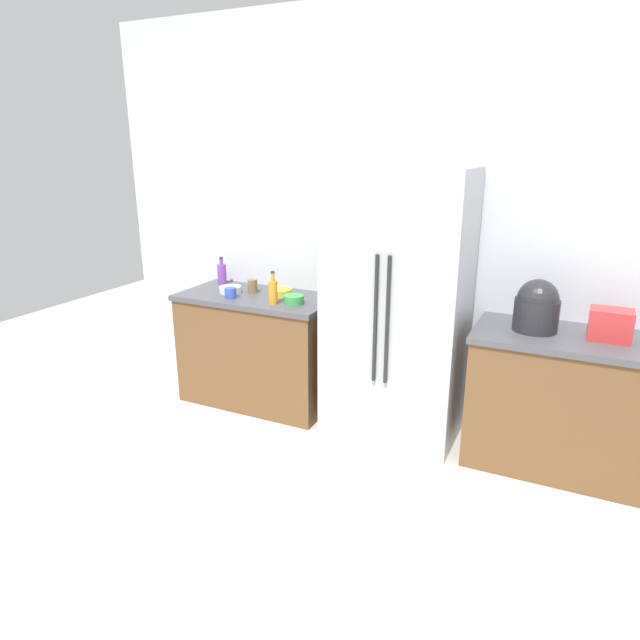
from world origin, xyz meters
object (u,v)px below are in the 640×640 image
at_px(refrigerator, 397,307).
at_px(bowl_b, 230,289).
at_px(cup_c, 253,286).
at_px(bowl_c, 294,300).
at_px(rice_cooker, 537,307).
at_px(toaster, 610,325).
at_px(bottle_a, 222,274).
at_px(bottle_b, 273,291).
at_px(cup_a, 231,293).
at_px(bowl_a, 281,292).

distance_m(refrigerator, bowl_b, 1.36).
height_order(cup_c, bowl_c, cup_c).
bearing_deg(bowl_b, rice_cooker, 0.99).
height_order(toaster, bottle_a, bottle_a).
distance_m(bowl_b, bowl_c, 0.61).
bearing_deg(bowl_c, bottle_a, 161.70).
bearing_deg(bowl_c, refrigerator, 5.61).
xyz_separation_m(rice_cooker, bottle_b, (-1.78, -0.18, -0.06)).
bearing_deg(toaster, bowl_b, -179.10).
height_order(refrigerator, cup_c, refrigerator).
xyz_separation_m(toaster, bottle_b, (-2.19, -0.18, 0.00)).
height_order(refrigerator, cup_a, refrigerator).
distance_m(bottle_a, cup_c, 0.40).
height_order(bottle_b, bowl_a, bottle_b).
relative_size(bottle_a, bowl_c, 1.54).
distance_m(refrigerator, rice_cooker, 0.89).
height_order(rice_cooker, bowl_a, rice_cooker).
height_order(bottle_a, bowl_a, bottle_a).
bearing_deg(cup_c, bowl_c, -18.19).
distance_m(cup_c, bowl_b, 0.18).
bearing_deg(refrigerator, cup_a, -173.79).
xyz_separation_m(toaster, bowl_a, (-2.26, 0.06, -0.07)).
xyz_separation_m(bottle_a, bowl_b, (0.22, -0.20, -0.07)).
bearing_deg(cup_a, bowl_a, 37.12).
xyz_separation_m(cup_a, bowl_a, (0.30, 0.23, -0.01)).
xyz_separation_m(cup_c, bowl_c, (0.44, -0.15, -0.02)).
relative_size(bowl_a, bowl_b, 1.03).
xyz_separation_m(cup_c, bowl_b, (-0.16, -0.08, -0.03)).
relative_size(bottle_b, cup_c, 2.33).
relative_size(refrigerator, bowl_b, 10.96).
height_order(bottle_a, bottle_b, bottle_b).
bearing_deg(bottle_b, cup_c, 145.18).
relative_size(bowl_b, bowl_c, 1.14).
relative_size(bottle_b, bowl_a, 1.40).
height_order(bottle_a, bowl_b, bottle_a).
relative_size(refrigerator, toaster, 7.90).
distance_m(toaster, bowl_a, 2.27).
distance_m(rice_cooker, bowl_c, 1.65).
relative_size(refrigerator, cup_c, 17.74).
distance_m(cup_a, bowl_b, 0.16).
distance_m(bottle_a, bowl_b, 0.30).
distance_m(bottle_b, bowl_a, 0.26).
height_order(bottle_a, cup_c, bottle_a).
height_order(cup_c, bowl_b, cup_c).
bearing_deg(cup_a, cup_c, 73.08).
bearing_deg(toaster, cup_a, -176.12).
height_order(bottle_a, cup_a, bottle_a).
height_order(rice_cooker, cup_c, rice_cooker).
bearing_deg(toaster, cup_c, 179.21).
bearing_deg(toaster, bottle_b, -175.22).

